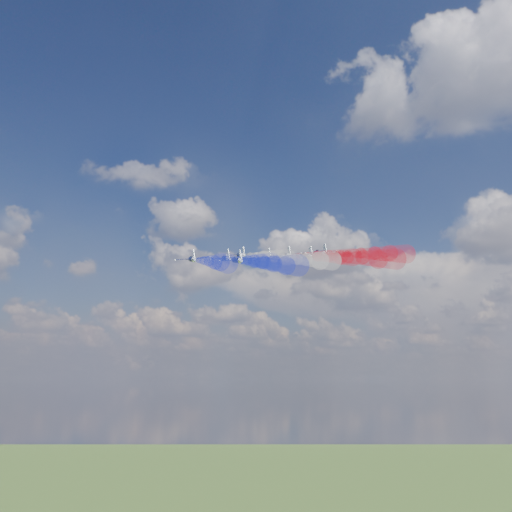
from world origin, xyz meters
The scene contains 16 objects.
jet_lead centered at (7.42, 25.25, 150.13)m, with size 9.89×12.37×3.30m, color black, non-canonical shape.
trail_lead centered at (28.68, 7.85, 144.12)m, with size 4.12×45.33×4.12m, color white, non-canonical shape.
jet_inner_left centered at (11.74, 12.61, 146.34)m, with size 9.89×12.37×3.30m, color black, non-canonical shape.
trail_inner_left centered at (33.00, -4.79, 140.32)m, with size 4.12×45.33×4.12m, color #1B28EB, non-canonical shape.
jet_inner_right centered at (23.64, 26.26, 148.20)m, with size 9.89×12.37×3.30m, color black, non-canonical shape.
trail_inner_right centered at (44.90, 8.86, 142.18)m, with size 4.12×45.33×4.12m, color red, non-canonical shape.
jet_outer_left centered at (12.50, -2.59, 143.45)m, with size 9.89×12.37×3.30m, color black, non-canonical shape.
trail_outer_left centered at (33.77, -19.99, 137.43)m, with size 4.12×45.33×4.12m, color #1B28EB, non-canonical shape.
jet_center_third centered at (25.46, 13.54, 145.08)m, with size 9.89×12.37×3.30m, color black, non-canonical shape.
trail_center_third centered at (46.72, -3.86, 139.06)m, with size 4.12×45.33×4.12m, color white, non-canonical shape.
jet_outer_right centered at (35.65, 26.30, 147.31)m, with size 9.89×12.37×3.30m, color black, non-canonical shape.
trail_outer_right centered at (56.91, 8.90, 141.29)m, with size 4.12×45.33×4.12m, color red, non-canonical shape.
jet_rear_left centered at (27.28, -1.57, 141.50)m, with size 9.89×12.37×3.30m, color black, non-canonical shape.
trail_rear_left centered at (48.54, -18.97, 135.48)m, with size 4.12×45.33×4.12m, color #1B28EB, non-canonical shape.
jet_rear_right centered at (38.64, 13.58, 143.73)m, with size 9.89×12.37×3.30m, color black, non-canonical shape.
trail_rear_right centered at (59.90, -3.82, 137.71)m, with size 4.12×45.33×4.12m, color red, non-canonical shape.
Camera 1 is at (116.72, -114.06, 111.65)m, focal length 40.14 mm.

